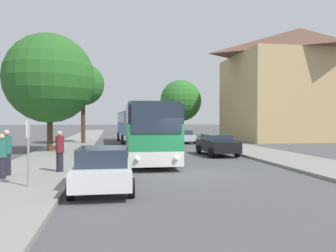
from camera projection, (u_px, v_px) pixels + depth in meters
name	position (u px, v px, depth m)	size (l,w,h in m)	color
ground_plane	(191.00, 174.00, 14.61)	(300.00, 300.00, 0.00)	#4C4C4F
sidewalk_left	(25.00, 177.00, 13.41)	(4.00, 120.00, 0.15)	gray
sidewalk_right	(332.00, 168.00, 15.80)	(4.00, 120.00, 0.15)	gray
building_right_background	(300.00, 84.00, 39.87)	(16.55, 11.68, 13.59)	tan
bus_front	(148.00, 131.00, 19.88)	(3.05, 10.53, 3.30)	silver
bus_middle	(132.00, 126.00, 34.70)	(3.05, 11.39, 3.24)	silver
parked_car_left_curb	(103.00, 168.00, 11.24)	(2.09, 4.14, 1.48)	silver
parked_car_right_near	(217.00, 144.00, 22.32)	(2.12, 4.22, 1.43)	black
parked_car_right_far	(183.00, 136.00, 33.90)	(2.11, 4.19, 1.33)	#B7B7BC
bus_stop_sign	(28.00, 144.00, 11.14)	(0.08, 0.45, 2.33)	gray
pedestrian_waiting_near	(7.00, 152.00, 13.40)	(0.36, 0.36, 1.87)	#23232D
pedestrian_waiting_far	(60.00, 151.00, 14.35)	(0.36, 0.36, 1.80)	#23232D
pedestrian_walking_back	(2.00, 156.00, 12.66)	(0.36, 0.36, 1.73)	#23232D
tree_left_near	(83.00, 85.00, 32.10)	(4.14, 4.14, 7.83)	#47331E
tree_left_far	(50.00, 78.00, 23.70)	(6.44, 6.44, 8.50)	#47331E
tree_right_near	(181.00, 101.00, 47.21)	(5.94, 5.94, 8.02)	#513D23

